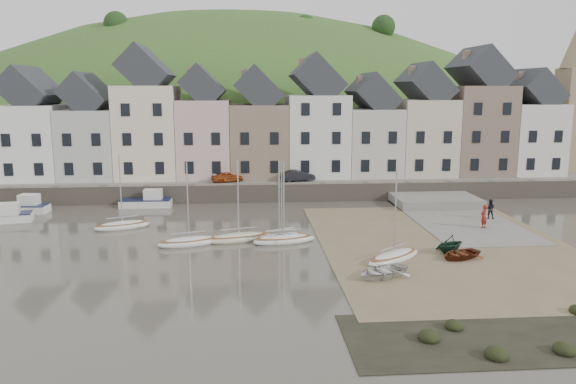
{
  "coord_description": "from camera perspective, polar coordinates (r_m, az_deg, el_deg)",
  "views": [
    {
      "loc": [
        -3.38,
        -38.09,
        11.31
      ],
      "look_at": [
        0.0,
        6.0,
        3.0
      ],
      "focal_mm": 34.71,
      "sensor_mm": 36.0,
      "label": 1
    }
  ],
  "objects": [
    {
      "name": "person_dark",
      "position": [
        51.31,
        19.97,
        -1.63
      ],
      "size": [
        1.01,
        0.91,
        1.71
      ],
      "primitive_type": "imported",
      "rotation": [
        0.0,
        0.0,
        2.77
      ],
      "color": "black",
      "rests_on": "slipway"
    },
    {
      "name": "seawall",
      "position": [
        56.17,
        -0.86,
        -0.04
      ],
      "size": [
        70.0,
        1.2,
        1.8
      ],
      "primitive_type": "cube",
      "color": "slate",
      "rests_on": "ground"
    },
    {
      "name": "motorboat_1",
      "position": [
        53.23,
        -27.2,
        -2.18
      ],
      "size": [
        5.24,
        2.75,
        1.7
      ],
      "color": "silver",
      "rests_on": "ground"
    },
    {
      "name": "slipway",
      "position": [
        50.88,
        16.93,
        -2.6
      ],
      "size": [
        8.0,
        18.0,
        0.12
      ],
      "primitive_type": "cube",
      "color": "slate",
      "rests_on": "ground"
    },
    {
      "name": "sailboat_0",
      "position": [
        47.39,
        -16.58,
        -3.29
      ],
      "size": [
        4.77,
        3.15,
        6.32
      ],
      "color": "silver",
      "rests_on": "ground"
    },
    {
      "name": "townhouse_terrace",
      "position": [
        62.43,
        0.35,
        6.98
      ],
      "size": [
        61.05,
        8.0,
        13.93
      ],
      "color": "white",
      "rests_on": "quay_land"
    },
    {
      "name": "church_spire",
      "position": [
        72.76,
        27.42,
        9.27
      ],
      "size": [
        4.0,
        4.0,
        18.0
      ],
      "color": "#997F60",
      "rests_on": "quay_land"
    },
    {
      "name": "sailboat_4",
      "position": [
        41.32,
        -0.43,
        -4.87
      ],
      "size": [
        4.93,
        2.46,
        6.32
      ],
      "color": "silver",
      "rests_on": "ground"
    },
    {
      "name": "shore_rocks",
      "position": [
        28.26,
        21.92,
        -13.54
      ],
      "size": [
        14.0,
        6.0,
        0.64
      ],
      "color": "black",
      "rests_on": "ground"
    },
    {
      "name": "quay_land",
      "position": [
        70.96,
        -1.61,
        2.08
      ],
      "size": [
        90.0,
        30.0,
        1.5
      ],
      "primitive_type": "cube",
      "color": "#385923",
      "rests_on": "ground"
    },
    {
      "name": "sailboat_3",
      "position": [
        41.58,
        -0.9,
        -4.77
      ],
      "size": [
        4.52,
        3.18,
        6.32
      ],
      "color": "silver",
      "rests_on": "ground"
    },
    {
      "name": "rowboat_red",
      "position": [
        39.13,
        17.22,
        -6.07
      ],
      "size": [
        3.73,
        3.34,
        0.64
      ],
      "primitive_type": "imported",
      "rotation": [
        0.0,
        0.0,
        -1.1
      ],
      "color": "maroon",
      "rests_on": "beach"
    },
    {
      "name": "car_right",
      "position": [
        58.56,
        1.0,
        1.68
      ],
      "size": [
        3.8,
        2.03,
        1.19
      ],
      "primitive_type": "imported",
      "rotation": [
        0.0,
        0.0,
        1.8
      ],
      "color": "black",
      "rests_on": "quay_street"
    },
    {
      "name": "sailboat_2",
      "position": [
        41.96,
        -5.07,
        -4.67
      ],
      "size": [
        5.37,
        2.85,
        6.32
      ],
      "color": "beige",
      "rests_on": "ground"
    },
    {
      "name": "motorboat_0",
      "position": [
        56.53,
        -25.48,
        -1.35
      ],
      "size": [
        4.88,
        2.13,
        1.7
      ],
      "color": "silver",
      "rests_on": "ground"
    },
    {
      "name": "quay_street",
      "position": [
        59.5,
        -1.07,
        1.2
      ],
      "size": [
        70.0,
        7.0,
        0.1
      ],
      "primitive_type": "cube",
      "color": "slate",
      "rests_on": "quay_land"
    },
    {
      "name": "rowboat_white",
      "position": [
        34.36,
        9.59,
        -7.99
      ],
      "size": [
        4.27,
        3.91,
        0.72
      ],
      "primitive_type": "imported",
      "rotation": [
        0.0,
        0.0,
        -1.04
      ],
      "color": "silver",
      "rests_on": "beach"
    },
    {
      "name": "car_left",
      "position": [
        58.35,
        -6.25,
        1.55
      ],
      "size": [
        3.51,
        2.29,
        1.11
      ],
      "primitive_type": "imported",
      "rotation": [
        0.0,
        0.0,
        1.9
      ],
      "color": "#993E16",
      "rests_on": "quay_street"
    },
    {
      "name": "beach",
      "position": [
        42.25,
        15.76,
        -5.25
      ],
      "size": [
        18.0,
        26.0,
        0.06
      ],
      "primitive_type": "cube",
      "color": "brown",
      "rests_on": "ground"
    },
    {
      "name": "motorboat_2",
      "position": [
        55.25,
        -14.19,
        -0.88
      ],
      "size": [
        4.86,
        1.77,
        1.7
      ],
      "color": "silver",
      "rests_on": "ground"
    },
    {
      "name": "rowboat_green",
      "position": [
        40.13,
        16.25,
        -5.12
      ],
      "size": [
        3.14,
        3.0,
        1.29
      ],
      "primitive_type": "imported",
      "rotation": [
        0.0,
        0.0,
        -1.09
      ],
      "color": "#152F21",
      "rests_on": "beach"
    },
    {
      "name": "hillside",
      "position": [
        102.39,
        -5.14,
        -6.03
      ],
      "size": [
        134.4,
        84.0,
        84.0
      ],
      "color": "#385923",
      "rests_on": "ground"
    },
    {
      "name": "sailboat_1",
      "position": [
        41.35,
        -10.1,
        -5.02
      ],
      "size": [
        4.85,
        2.79,
        6.32
      ],
      "color": "silver",
      "rests_on": "ground"
    },
    {
      "name": "sailboat_6",
      "position": [
        37.84,
        10.78,
        -6.53
      ],
      "size": [
        4.85,
        4.26,
        6.32
      ],
      "color": "silver",
      "rests_on": "ground"
    },
    {
      "name": "ground",
      "position": [
        39.88,
        0.66,
        -5.83
      ],
      "size": [
        160.0,
        160.0,
        0.0
      ],
      "primitive_type": "plane",
      "color": "#413C33",
      "rests_on": "ground"
    },
    {
      "name": "person_red",
      "position": [
        47.65,
        19.42,
        -2.38
      ],
      "size": [
        0.83,
        0.78,
        1.91
      ],
      "primitive_type": "imported",
      "rotation": [
        0.0,
        0.0,
        3.78
      ],
      "color": "maroon",
      "rests_on": "slipway"
    },
    {
      "name": "sailboat_5",
      "position": [
        41.41,
        -0.65,
        -4.83
      ],
      "size": [
        4.43,
        2.22,
        6.32
      ],
      "color": "#131A3E",
      "rests_on": "ground"
    }
  ]
}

